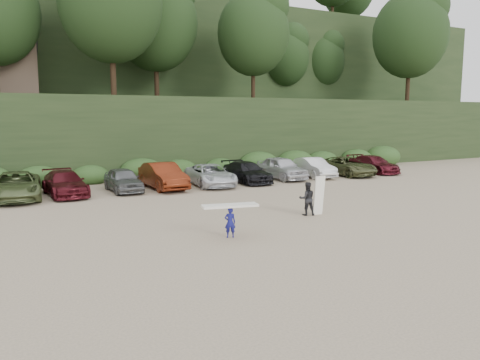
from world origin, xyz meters
TOP-DOWN VIEW (x-y plane):
  - ground at (0.00, 0.00)m, footprint 120.00×120.00m
  - hillside_backdrop at (-0.26, 35.93)m, footprint 90.00×41.50m
  - parked_cars at (-0.73, 10.06)m, footprint 34.23×5.69m
  - child_surfer at (-3.42, -2.60)m, footprint 2.20×0.98m
  - adult_surfer at (1.55, -0.68)m, footprint 1.24×0.81m

SIDE VIEW (x-z plane):
  - ground at x=0.00m, z-range 0.00..0.00m
  - parked_cars at x=-0.73m, z-range -0.07..1.57m
  - adult_surfer at x=1.55m, z-range -0.13..1.70m
  - child_surfer at x=-3.42m, z-range 0.23..1.50m
  - hillside_backdrop at x=-0.26m, z-range -2.78..25.22m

